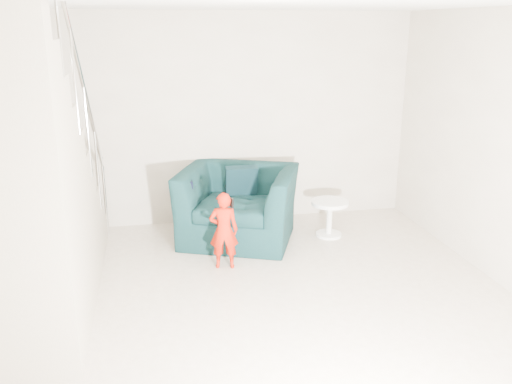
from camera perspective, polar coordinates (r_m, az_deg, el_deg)
floor at (r=4.91m, az=1.01°, el=-13.76°), size 5.50×5.50×0.00m
ceiling at (r=4.22m, az=1.21°, el=19.54°), size 5.50×5.50×0.00m
back_wall at (r=7.03m, az=-3.67°, el=7.51°), size 5.00×0.00×5.00m
armchair at (r=6.58m, az=-1.88°, el=-1.34°), size 1.68×1.59×0.87m
toddler at (r=5.81m, az=-3.41°, el=-4.06°), size 0.34×0.25×0.85m
side_table at (r=6.76m, az=7.75°, el=-2.15°), size 0.46×0.46×0.46m
staircase at (r=5.05m, az=-23.15°, el=-2.47°), size 1.02×3.03×3.62m
cushion at (r=6.71m, az=-1.55°, el=1.19°), size 0.39×0.19×0.39m
throw at (r=6.51m, az=-6.97°, el=-0.63°), size 0.05×0.47×0.53m
phone at (r=5.69m, az=-2.58°, el=-1.13°), size 0.04×0.05×0.10m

